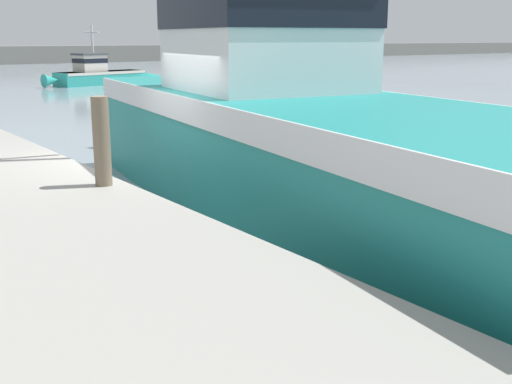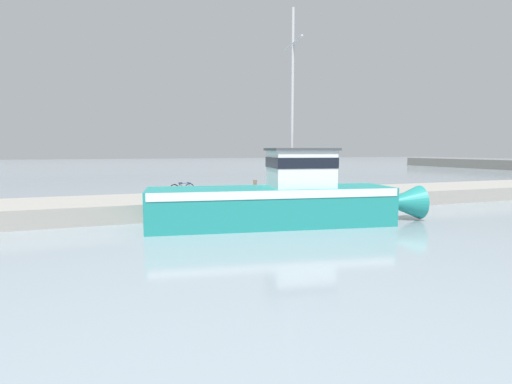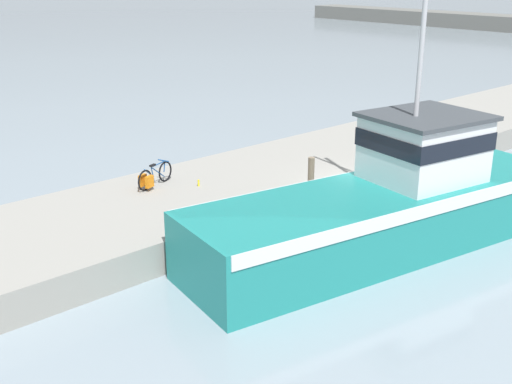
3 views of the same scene
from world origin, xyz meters
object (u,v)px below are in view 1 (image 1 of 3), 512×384
(fishing_boat_main, at_px, (287,127))
(boat_orange_near, at_px, (230,62))
(boat_red_outer, at_px, (96,73))
(mooring_post, at_px, (102,141))

(fishing_boat_main, relative_size, boat_orange_near, 1.81)
(boat_red_outer, relative_size, mooring_post, 5.98)
(boat_red_outer, xyz_separation_m, boat_orange_near, (15.21, 8.64, 0.08))
(boat_red_outer, bearing_deg, fishing_boat_main, 151.76)
(boat_red_outer, distance_m, mooring_post, 31.80)
(fishing_boat_main, bearing_deg, boat_red_outer, 83.10)
(boat_red_outer, bearing_deg, mooring_post, 146.40)
(boat_red_outer, bearing_deg, boat_orange_near, -72.28)
(fishing_boat_main, distance_m, boat_red_outer, 30.40)
(boat_red_outer, height_order, mooring_post, boat_red_outer)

